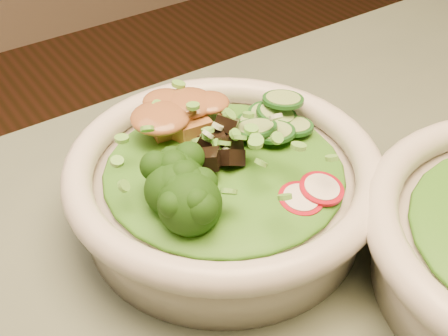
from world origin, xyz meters
TOP-DOWN VIEW (x-y plane):
  - salad_bowl at (-0.21, 0.20)m, footprint 0.23×0.23m
  - lettuce_bed at (-0.21, 0.20)m, footprint 0.17×0.17m
  - broccoli_florets at (-0.26, 0.19)m, footprint 0.07×0.07m
  - radish_slices at (-0.19, 0.14)m, footprint 0.10×0.04m
  - cucumber_slices at (-0.15, 0.21)m, footprint 0.06×0.06m
  - mushroom_heap at (-0.21, 0.21)m, footprint 0.06×0.06m
  - tofu_cubes at (-0.22, 0.25)m, footprint 0.08×0.06m
  - peanut_sauce at (-0.22, 0.25)m, footprint 0.06×0.05m
  - scallion_garnish at (-0.21, 0.20)m, footprint 0.16×0.16m

SIDE VIEW (x-z plane):
  - salad_bowl at x=-0.21m, z-range 0.75..0.81m
  - lettuce_bed at x=-0.21m, z-range 0.79..0.81m
  - radish_slices at x=-0.19m, z-range 0.80..0.81m
  - cucumber_slices at x=-0.15m, z-range 0.80..0.83m
  - tofu_cubes at x=-0.22m, z-range 0.80..0.83m
  - mushroom_heap at x=-0.21m, z-range 0.80..0.83m
  - broccoli_florets at x=-0.26m, z-range 0.80..0.83m
  - scallion_garnish at x=-0.21m, z-range 0.81..0.83m
  - peanut_sauce at x=-0.22m, z-range 0.82..0.83m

